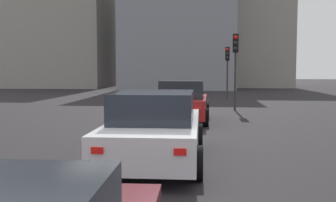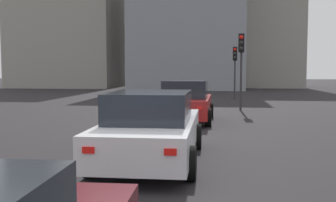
# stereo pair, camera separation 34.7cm
# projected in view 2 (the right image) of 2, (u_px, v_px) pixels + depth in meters

# --- Properties ---
(ground_plane) EXTENTS (160.00, 160.00, 0.20)m
(ground_plane) POSITION_uv_depth(u_px,v_px,m) (140.00, 186.00, 7.28)
(ground_plane) COLOR black
(car_red_lead) EXTENTS (4.05, 2.06, 1.59)m
(car_red_lead) POSITION_uv_depth(u_px,v_px,m) (186.00, 102.00, 15.41)
(car_red_lead) COLOR maroon
(car_red_lead) RESTS_ON ground_plane
(car_white_second) EXTENTS (4.80, 2.13, 1.54)m
(car_white_second) POSITION_uv_depth(u_px,v_px,m) (151.00, 128.00, 8.71)
(car_white_second) COLOR silver
(car_white_second) RESTS_ON ground_plane
(traffic_light_near_left) EXTENTS (0.32, 0.30, 3.50)m
(traffic_light_near_left) POSITION_uv_depth(u_px,v_px,m) (235.00, 62.00, 26.50)
(traffic_light_near_left) COLOR #2D2D30
(traffic_light_near_left) RESTS_ON ground_plane
(traffic_light_near_right) EXTENTS (0.32, 0.30, 3.74)m
(traffic_light_near_right) POSITION_uv_depth(u_px,v_px,m) (241.00, 55.00, 19.45)
(traffic_light_near_right) COLOR #2D2D30
(traffic_light_near_right) RESTS_ON ground_plane
(building_facade_left) EXTENTS (9.15, 8.65, 14.54)m
(building_facade_left) POSITION_uv_depth(u_px,v_px,m) (261.00, 24.00, 46.69)
(building_facade_left) COLOR gray
(building_facade_left) RESTS_ON ground_plane
(building_facade_center) EXTENTS (13.05, 11.45, 13.86)m
(building_facade_center) POSITION_uv_depth(u_px,v_px,m) (190.00, 24.00, 43.89)
(building_facade_center) COLOR gray
(building_facade_center) RESTS_ON ground_plane
(building_facade_right) EXTENTS (9.44, 11.53, 14.41)m
(building_facade_right) POSITION_uv_depth(u_px,v_px,m) (69.00, 24.00, 46.25)
(building_facade_right) COLOR gray
(building_facade_right) RESTS_ON ground_plane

